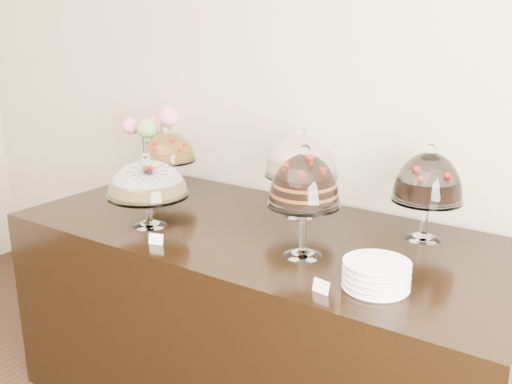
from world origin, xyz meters
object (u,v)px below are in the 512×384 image
Objects in this scene: cake_stand_sugar_sponge at (147,182)px; cake_stand_cheesecake at (301,159)px; display_counter at (262,322)px; cake_stand_dark_choco at (428,181)px; flower_vase at (154,138)px; cake_stand_fruit_tart at (169,150)px; cake_stand_choco_layer at (304,185)px; plate_stack at (376,275)px.

cake_stand_sugar_sponge is 0.85× the size of cake_stand_cheesecake.
cake_stand_dark_choco is (0.61, 0.28, 0.70)m from display_counter.
flower_vase reaches higher than cake_stand_sugar_sponge.
cake_stand_sugar_sponge is 0.88× the size of cake_stand_dark_choco.
flower_vase is (-0.19, 0.09, 0.03)m from cake_stand_fruit_tart.
cake_stand_dark_choco is 1.53m from flower_vase.
cake_stand_fruit_tart is at bearing 159.72° from cake_stand_choco_layer.
plate_stack is at bearing -18.08° from cake_stand_choco_layer.
cake_stand_choco_layer is 0.47m from cake_stand_cheesecake.
flower_vase is at bearing 161.31° from display_counter.
cake_stand_cheesecake reaches higher than cake_stand_dark_choco.
flower_vase reaches higher than cake_stand_dark_choco.
cake_stand_sugar_sponge is 1.61× the size of plate_stack.
display_counter is 0.97m from cake_stand_dark_choco.
cake_stand_sugar_sponge is at bearing 178.51° from plate_stack.
cake_stand_dark_choco is at bearing 92.03° from plate_stack.
cake_stand_choco_layer is 0.54m from cake_stand_dark_choco.
cake_stand_cheesecake is (0.04, 0.25, 0.72)m from display_counter.
cake_stand_cheesecake is at bearing 138.64° from plate_stack.
cake_stand_fruit_tart is (-0.74, 0.22, 0.67)m from display_counter.
cake_stand_cheesecake is at bearing 45.63° from cake_stand_sugar_sponge.
flower_vase is (-1.21, 0.46, -0.03)m from cake_stand_choco_layer.
cake_stand_sugar_sponge is 0.73m from cake_stand_choco_layer.
flower_vase is at bearing 178.85° from cake_stand_dark_choco.
cake_stand_choco_layer is (0.29, -0.15, 0.73)m from display_counter.
cake_stand_dark_choco is 0.93× the size of flower_vase.
cake_stand_cheesecake is at bearing 121.04° from cake_stand_choco_layer.
cake_stand_fruit_tart is at bearing -177.58° from cake_stand_dark_choco.
display_counter is 0.80m from cake_stand_choco_layer.
cake_stand_dark_choco reaches higher than cake_stand_fruit_tart.
cake_stand_fruit_tart is 0.21m from flower_vase.
cake_stand_cheesecake is 1.19× the size of cake_stand_fruit_tart.
cake_stand_fruit_tart is (-0.30, 0.46, 0.02)m from cake_stand_sugar_sponge.
cake_stand_dark_choco is 0.58m from plate_stack.
display_counter is 0.85m from plate_stack.
cake_stand_sugar_sponge is 1.01× the size of cake_stand_fruit_tart.
plate_stack reaches higher than display_counter.
cake_stand_sugar_sponge is at bearing -151.51° from display_counter.
plate_stack is (1.37, -0.49, -0.17)m from cake_stand_fruit_tart.
cake_stand_fruit_tart is 1.46m from plate_stack.
cake_stand_sugar_sponge is 0.55m from cake_stand_fruit_tart.
cake_stand_sugar_sponge is at bearing -173.33° from cake_stand_choco_layer.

